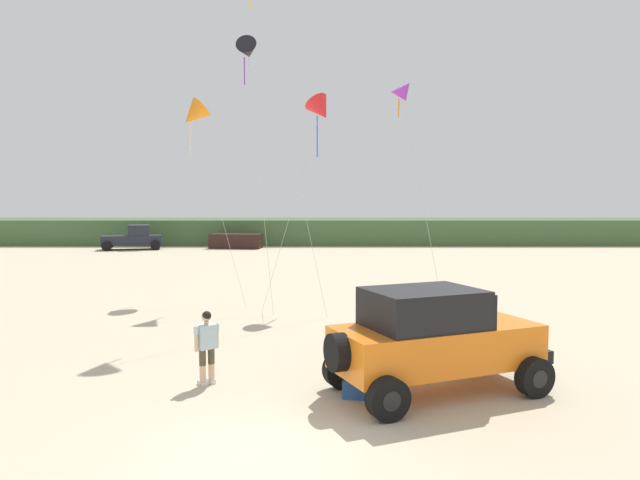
# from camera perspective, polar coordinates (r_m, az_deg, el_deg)

# --- Properties ---
(ground_plane) EXTENTS (220.00, 220.00, 0.00)m
(ground_plane) POSITION_cam_1_polar(r_m,az_deg,el_deg) (10.39, -6.05, -19.62)
(ground_plane) COLOR #C1B293
(dune_ridge) EXTENTS (90.00, 7.99, 2.22)m
(dune_ridge) POSITION_cam_1_polar(r_m,az_deg,el_deg) (54.90, -5.60, 0.89)
(dune_ridge) COLOR #426038
(dune_ridge) RESTS_ON ground_plane
(jeep) EXTENTS (5.00, 3.84, 2.26)m
(jeep) POSITION_cam_1_polar(r_m,az_deg,el_deg) (12.98, 11.00, -9.24)
(jeep) COLOR orange
(jeep) RESTS_ON ground_plane
(person_watching) EXTENTS (0.50, 0.47, 1.67)m
(person_watching) POSITION_cam_1_polar(r_m,az_deg,el_deg) (13.59, -10.81, -9.77)
(person_watching) COLOR #DBB28E
(person_watching) RESTS_ON ground_plane
(cooler_box) EXTENTS (0.62, 0.46, 0.38)m
(cooler_box) POSITION_cam_1_polar(r_m,az_deg,el_deg) (12.75, 3.61, -14.12)
(cooler_box) COLOR #23519E
(cooler_box) RESTS_ON ground_plane
(distant_pickup) EXTENTS (4.93, 3.39, 1.98)m
(distant_pickup) POSITION_cam_1_polar(r_m,az_deg,el_deg) (49.98, -17.47, 0.20)
(distant_pickup) COLOR #1E232D
(distant_pickup) RESTS_ON ground_plane
(distant_sedan) EXTENTS (4.35, 2.13, 1.20)m
(distant_sedan) POSITION_cam_1_polar(r_m,az_deg,el_deg) (49.25, -8.04, -0.10)
(distant_sedan) COLOR black
(distant_sedan) RESTS_ON ground_plane
(kite_orange_streamer) EXTENTS (1.51, 3.49, 8.29)m
(kite_orange_streamer) POSITION_cam_1_polar(r_m,az_deg,el_deg) (22.09, 8.09, 13.71)
(kite_orange_streamer) COLOR purple
(kite_orange_streamer) RESTS_ON ground_plane
(kite_blue_swept) EXTENTS (3.65, 5.06, 8.65)m
(kite_blue_swept) POSITION_cam_1_polar(r_m,az_deg,el_deg) (27.04, -12.03, 11.72)
(kite_blue_swept) COLOR orange
(kite_blue_swept) RESTS_ON ground_plane
(kite_white_parafoil) EXTENTS (2.86, 2.60, 8.33)m
(kite_white_parafoil) POSITION_cam_1_polar(r_m,az_deg,el_deg) (23.74, 0.16, 12.43)
(kite_white_parafoil) COLOR red
(kite_white_parafoil) RESTS_ON ground_plane
(kite_purple_stunt) EXTENTS (2.02, 6.18, 11.11)m
(kite_purple_stunt) POSITION_cam_1_polar(r_m,az_deg,el_deg) (26.92, -6.92, 17.65)
(kite_purple_stunt) COLOR black
(kite_purple_stunt) RESTS_ON ground_plane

